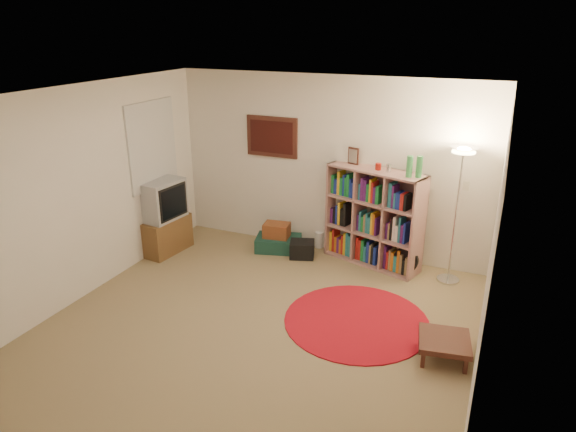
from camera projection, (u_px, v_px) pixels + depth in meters
name	position (u px, v px, depth m)	size (l,w,h in m)	color
room	(253.00, 217.00, 5.28)	(4.54, 4.54, 2.54)	#897450
bookshelf	(373.00, 219.00, 6.93)	(1.39, 0.77, 1.61)	#A7756F
floor_lamp	(461.00, 171.00, 6.12)	(0.36, 0.36, 1.77)	silver
floor_fan	(405.00, 262.00, 6.73)	(0.34, 0.19, 0.38)	black
tv_stand	(161.00, 217.00, 7.35)	(0.60, 0.79, 1.07)	brown
suitcase	(278.00, 243.00, 7.50)	(0.73, 0.57, 0.21)	#143930
wicker_basket	(277.00, 230.00, 7.43)	(0.40, 0.31, 0.21)	brown
duffel_bag	(302.00, 249.00, 7.27)	(0.41, 0.37, 0.23)	black
paper_towel	(319.00, 240.00, 7.58)	(0.13, 0.13, 0.24)	white
red_rug	(356.00, 321.00, 5.74)	(1.62, 1.62, 0.01)	maroon
side_table	(444.00, 342.00, 5.05)	(0.57, 0.57, 0.23)	#391914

